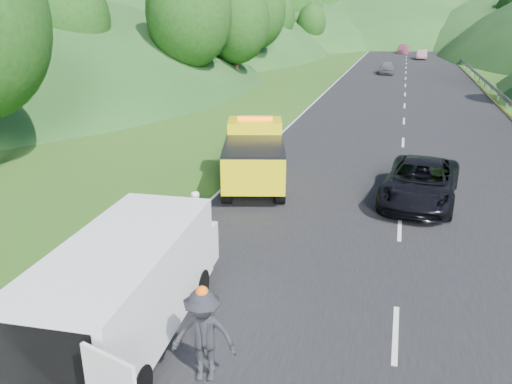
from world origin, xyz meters
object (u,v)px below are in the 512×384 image
(suitcase, at_px, (125,250))
(passing_suv, at_px, (418,202))
(tow_truck, at_px, (255,155))
(child, at_px, (204,281))
(worker, at_px, (206,378))
(woman, at_px, (198,237))
(white_van, at_px, (128,284))

(suitcase, relative_size, passing_suv, 0.09)
(tow_truck, relative_size, suitcase, 12.49)
(child, bearing_deg, worker, -27.03)
(woman, bearing_deg, white_van, 154.88)
(tow_truck, xyz_separation_m, child, (0.93, -7.95, -1.28))
(white_van, distance_m, woman, 5.44)
(tow_truck, height_order, white_van, tow_truck)
(woman, distance_m, worker, 6.52)
(white_van, height_order, passing_suv, white_van)
(woman, relative_size, worker, 0.79)
(tow_truck, relative_size, woman, 4.26)
(white_van, height_order, child, white_van)
(white_van, relative_size, worker, 3.60)
(worker, relative_size, suitcase, 3.70)
(woman, height_order, suitcase, woman)
(child, bearing_deg, tow_truck, 137.50)
(white_van, xyz_separation_m, child, (0.58, 2.70, -1.34))
(child, height_order, passing_suv, passing_suv)
(worker, bearing_deg, tow_truck, 91.04)
(woman, distance_m, passing_suv, 8.51)
(white_van, bearing_deg, worker, -24.91)
(tow_truck, bearing_deg, white_van, -103.38)
(tow_truck, bearing_deg, woman, -108.26)
(white_van, distance_m, suitcase, 4.09)
(worker, bearing_deg, child, 101.62)
(worker, xyz_separation_m, suitcase, (-4.08, 4.08, 0.26))
(tow_truck, distance_m, suitcase, 7.58)
(child, distance_m, suitcase, 2.77)
(suitcase, bearing_deg, worker, -45.04)
(woman, xyz_separation_m, worker, (2.61, -5.98, 0.00))
(woman, bearing_deg, suitcase, 110.18)
(worker, bearing_deg, woman, 103.09)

